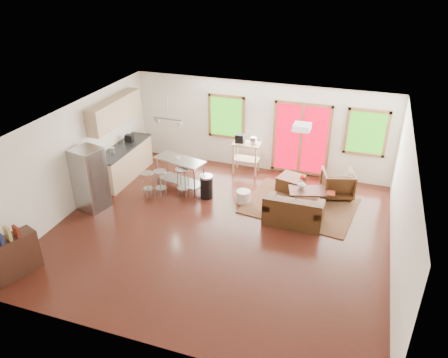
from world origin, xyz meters
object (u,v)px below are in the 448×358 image
(loveseat, at_px, (293,212))
(armchair, at_px, (338,182))
(kitchen_cart, at_px, (246,147))
(refrigerator, at_px, (90,179))
(ottoman, at_px, (291,183))
(coffee_table, at_px, (308,192))
(rug, at_px, (300,205))
(island, at_px, (180,168))

(loveseat, xyz_separation_m, armchair, (0.85, 1.67, 0.11))
(kitchen_cart, bearing_deg, refrigerator, -134.32)
(armchair, height_order, refrigerator, refrigerator)
(armchair, distance_m, refrigerator, 6.29)
(ottoman, bearing_deg, coffee_table, -45.70)
(rug, xyz_separation_m, coffee_table, (0.14, 0.20, 0.31))
(armchair, bearing_deg, rug, 29.60)
(loveseat, height_order, kitchen_cart, kitchen_cart)
(rug, xyz_separation_m, island, (-3.25, -0.10, 0.58))
(ottoman, xyz_separation_m, refrigerator, (-4.51, -2.49, 0.60))
(loveseat, bearing_deg, kitchen_cart, 128.86)
(coffee_table, bearing_deg, loveseat, -99.69)
(rug, xyz_separation_m, kitchen_cart, (-1.86, 1.38, 0.79))
(ottoman, bearing_deg, loveseat, -77.13)
(kitchen_cart, bearing_deg, loveseat, -50.52)
(coffee_table, xyz_separation_m, armchair, (0.67, 0.64, 0.08))
(rug, xyz_separation_m, ottoman, (-0.40, 0.75, 0.19))
(island, bearing_deg, armchair, 12.98)
(island, bearing_deg, coffee_table, 5.00)
(armchair, bearing_deg, kitchen_cart, -27.89)
(refrigerator, xyz_separation_m, island, (1.67, 1.64, -0.21))
(kitchen_cart, bearing_deg, ottoman, -23.47)
(loveseat, distance_m, refrigerator, 4.98)
(armchair, distance_m, island, 4.17)
(rug, distance_m, loveseat, 0.88)
(rug, bearing_deg, island, -178.28)
(armchair, xyz_separation_m, island, (-4.06, -0.94, 0.20))
(refrigerator, distance_m, kitchen_cart, 4.37)
(ottoman, bearing_deg, rug, -61.86)
(armchair, bearing_deg, ottoman, -12.10)
(loveseat, relative_size, refrigerator, 0.85)
(loveseat, distance_m, ottoman, 1.62)
(refrigerator, relative_size, island, 1.10)
(ottoman, relative_size, island, 0.42)
(island, bearing_deg, ottoman, 16.53)
(armchair, xyz_separation_m, refrigerator, (-5.72, -2.58, 0.41))
(refrigerator, bearing_deg, coffee_table, 34.70)
(armchair, relative_size, island, 0.55)
(armchair, xyz_separation_m, kitchen_cart, (-2.67, 0.55, 0.40))
(armchair, height_order, ottoman, armchair)
(coffee_table, bearing_deg, armchair, 43.50)
(coffee_table, xyz_separation_m, refrigerator, (-5.05, -1.94, 0.48))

